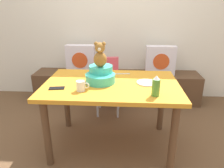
{
  "coord_description": "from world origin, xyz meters",
  "views": [
    {
      "loc": [
        0.13,
        -1.99,
        1.49
      ],
      "look_at": [
        0.0,
        0.1,
        0.69
      ],
      "focal_mm": 33.81,
      "sensor_mm": 36.0,
      "label": 1
    }
  ],
  "objects_px": {
    "dining_table": "(111,92)",
    "infant_seat_teal": "(100,75)",
    "highchair": "(108,78)",
    "coffee_mug": "(81,86)",
    "teddy_bear": "(100,55)",
    "cell_phone": "(57,88)",
    "ketchup_bottle": "(156,86)",
    "pillow_floral_right": "(160,60)",
    "dinner_plate_near": "(147,83)",
    "pillow_floral_left": "(81,59)"
  },
  "relations": [
    {
      "from": "coffee_mug",
      "to": "cell_phone",
      "type": "bearing_deg",
      "value": 171.74
    },
    {
      "from": "pillow_floral_left",
      "to": "dinner_plate_near",
      "type": "relative_size",
      "value": 2.2
    },
    {
      "from": "teddy_bear",
      "to": "ketchup_bottle",
      "type": "relative_size",
      "value": 1.35
    },
    {
      "from": "dining_table",
      "to": "ketchup_bottle",
      "type": "height_order",
      "value": "ketchup_bottle"
    },
    {
      "from": "highchair",
      "to": "cell_phone",
      "type": "relative_size",
      "value": 5.49
    },
    {
      "from": "pillow_floral_left",
      "to": "pillow_floral_right",
      "type": "xyz_separation_m",
      "value": [
        1.23,
        0.0,
        0.0
      ]
    },
    {
      "from": "highchair",
      "to": "ketchup_bottle",
      "type": "relative_size",
      "value": 4.27
    },
    {
      "from": "pillow_floral_right",
      "to": "ketchup_bottle",
      "type": "distance_m",
      "value": 1.49
    },
    {
      "from": "dinner_plate_near",
      "to": "ketchup_bottle",
      "type": "bearing_deg",
      "value": -80.99
    },
    {
      "from": "coffee_mug",
      "to": "teddy_bear",
      "type": "bearing_deg",
      "value": 58.21
    },
    {
      "from": "pillow_floral_right",
      "to": "ketchup_bottle",
      "type": "xyz_separation_m",
      "value": [
        -0.27,
        -1.46,
        0.15
      ]
    },
    {
      "from": "pillow_floral_right",
      "to": "dinner_plate_near",
      "type": "distance_m",
      "value": 1.2
    },
    {
      "from": "pillow_floral_left",
      "to": "pillow_floral_right",
      "type": "bearing_deg",
      "value": 0.0
    },
    {
      "from": "cell_phone",
      "to": "dining_table",
      "type": "bearing_deg",
      "value": -79.27
    },
    {
      "from": "infant_seat_teal",
      "to": "coffee_mug",
      "type": "distance_m",
      "value": 0.29
    },
    {
      "from": "teddy_bear",
      "to": "cell_phone",
      "type": "relative_size",
      "value": 1.74
    },
    {
      "from": "ketchup_bottle",
      "to": "dining_table",
      "type": "bearing_deg",
      "value": 144.53
    },
    {
      "from": "pillow_floral_right",
      "to": "coffee_mug",
      "type": "relative_size",
      "value": 3.67
    },
    {
      "from": "ketchup_bottle",
      "to": "coffee_mug",
      "type": "height_order",
      "value": "ketchup_bottle"
    },
    {
      "from": "highchair",
      "to": "cell_phone",
      "type": "height_order",
      "value": "highchair"
    },
    {
      "from": "dining_table",
      "to": "cell_phone",
      "type": "height_order",
      "value": "cell_phone"
    },
    {
      "from": "pillow_floral_left",
      "to": "dining_table",
      "type": "bearing_deg",
      "value": -64.5
    },
    {
      "from": "teddy_bear",
      "to": "ketchup_bottle",
      "type": "height_order",
      "value": "teddy_bear"
    },
    {
      "from": "dining_table",
      "to": "cell_phone",
      "type": "bearing_deg",
      "value": -160.04
    },
    {
      "from": "pillow_floral_right",
      "to": "teddy_bear",
      "type": "bearing_deg",
      "value": -124.38
    },
    {
      "from": "dining_table",
      "to": "coffee_mug",
      "type": "xyz_separation_m",
      "value": [
        -0.26,
        -0.22,
        0.15
      ]
    },
    {
      "from": "highchair",
      "to": "infant_seat_teal",
      "type": "bearing_deg",
      "value": -91.48
    },
    {
      "from": "coffee_mug",
      "to": "cell_phone",
      "type": "relative_size",
      "value": 0.83
    },
    {
      "from": "infant_seat_teal",
      "to": "coffee_mug",
      "type": "height_order",
      "value": "infant_seat_teal"
    },
    {
      "from": "infant_seat_teal",
      "to": "teddy_bear",
      "type": "height_order",
      "value": "teddy_bear"
    },
    {
      "from": "dining_table",
      "to": "coffee_mug",
      "type": "distance_m",
      "value": 0.37
    },
    {
      "from": "coffee_mug",
      "to": "cell_phone",
      "type": "distance_m",
      "value": 0.25
    },
    {
      "from": "pillow_floral_left",
      "to": "ketchup_bottle",
      "type": "distance_m",
      "value": 1.75
    },
    {
      "from": "dining_table",
      "to": "infant_seat_teal",
      "type": "relative_size",
      "value": 4.1
    },
    {
      "from": "pillow_floral_left",
      "to": "infant_seat_teal",
      "type": "height_order",
      "value": "same"
    },
    {
      "from": "infant_seat_teal",
      "to": "highchair",
      "type": "bearing_deg",
      "value": 88.52
    },
    {
      "from": "dinner_plate_near",
      "to": "coffee_mug",
      "type": "bearing_deg",
      "value": -159.58
    },
    {
      "from": "dining_table",
      "to": "dinner_plate_near",
      "type": "bearing_deg",
      "value": 2.04
    },
    {
      "from": "dining_table",
      "to": "cell_phone",
      "type": "relative_size",
      "value": 9.39
    },
    {
      "from": "teddy_bear",
      "to": "ketchup_bottle",
      "type": "distance_m",
      "value": 0.63
    },
    {
      "from": "infant_seat_teal",
      "to": "coffee_mug",
      "type": "xyz_separation_m",
      "value": [
        -0.15,
        -0.24,
        -0.02
      ]
    },
    {
      "from": "pillow_floral_left",
      "to": "dinner_plate_near",
      "type": "xyz_separation_m",
      "value": [
        0.91,
        -1.16,
        0.07
      ]
    },
    {
      "from": "teddy_bear",
      "to": "pillow_floral_right",
      "type": "bearing_deg",
      "value": 55.62
    },
    {
      "from": "dining_table",
      "to": "infant_seat_teal",
      "type": "xyz_separation_m",
      "value": [
        -0.11,
        0.03,
        0.17
      ]
    },
    {
      "from": "highchair",
      "to": "dining_table",
      "type": "bearing_deg",
      "value": -82.92
    },
    {
      "from": "pillow_floral_right",
      "to": "infant_seat_teal",
      "type": "height_order",
      "value": "same"
    },
    {
      "from": "pillow_floral_left",
      "to": "teddy_bear",
      "type": "distance_m",
      "value": 1.27
    },
    {
      "from": "coffee_mug",
      "to": "dinner_plate_near",
      "type": "relative_size",
      "value": 0.6
    },
    {
      "from": "teddy_bear",
      "to": "pillow_floral_left",
      "type": "bearing_deg",
      "value": 111.28
    },
    {
      "from": "highchair",
      "to": "infant_seat_teal",
      "type": "height_order",
      "value": "infant_seat_teal"
    }
  ]
}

